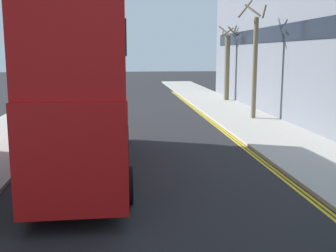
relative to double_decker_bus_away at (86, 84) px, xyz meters
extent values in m
cube|color=#ADA89E|center=(8.62, 3.55, -2.96)|extent=(4.00, 80.00, 0.14)
cube|color=yellow|center=(6.52, 1.55, -3.03)|extent=(0.10, 56.00, 0.01)
cube|color=yellow|center=(6.36, 1.55, -3.03)|extent=(0.10, 56.00, 0.01)
cube|color=red|center=(0.00, 0.00, -1.29)|extent=(2.65, 10.83, 2.60)
cube|color=red|center=(0.00, 0.00, 1.26)|extent=(2.60, 10.62, 2.50)
cube|color=black|center=(0.00, 0.00, -0.99)|extent=(2.67, 10.40, 0.84)
cube|color=black|center=(0.00, 0.00, 1.36)|extent=(2.66, 10.19, 0.80)
cube|color=yellow|center=(-0.08, 5.38, 0.26)|extent=(2.00, 0.09, 0.44)
cube|color=maroon|center=(0.00, 0.00, 2.56)|extent=(2.39, 9.75, 0.10)
cylinder|color=black|center=(-1.30, 3.33, -2.51)|extent=(0.31, 1.04, 1.04)
cylinder|color=black|center=(1.20, 3.36, -2.51)|extent=(0.31, 1.04, 1.04)
cylinder|color=black|center=(-1.20, -3.37, -2.51)|extent=(0.31, 1.04, 1.04)
cylinder|color=black|center=(1.30, -3.33, -2.51)|extent=(0.31, 1.04, 1.04)
cylinder|color=#6B6047|center=(9.91, 20.13, -0.24)|extent=(0.43, 0.43, 5.29)
cylinder|color=#6B6047|center=(10.45, 20.13, 2.79)|extent=(0.12, 1.15, 0.85)
cylinder|color=#6B6047|center=(10.02, 20.59, 2.73)|extent=(1.00, 0.35, 0.75)
cylinder|color=#6B6047|center=(9.52, 20.27, 2.69)|extent=(0.41, 0.86, 0.66)
cylinder|color=#6B6047|center=(9.54, 19.74, 2.78)|extent=(0.91, 0.85, 0.84)
cylinder|color=#6B6047|center=(10.16, 19.70, 2.75)|extent=(0.96, 0.65, 0.78)
cylinder|color=#6B6047|center=(9.11, 10.23, 0.10)|extent=(0.29, 0.29, 5.98)
cylinder|color=#6B6047|center=(9.54, 10.16, 3.40)|extent=(0.26, 0.94, 0.70)
cylinder|color=#6B6047|center=(8.58, 10.76, 3.62)|extent=(1.19, 1.18, 1.14)
cylinder|color=#6B6047|center=(8.76, 9.88, 3.44)|extent=(0.83, 0.82, 0.78)
cube|color=slate|center=(15.62, 13.39, 3.82)|extent=(10.00, 28.00, 13.70)
cube|color=black|center=(10.60, 13.39, 2.18)|extent=(0.04, 24.64, 1.00)
camera|label=1|loc=(1.23, -14.28, 1.04)|focal=44.73mm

